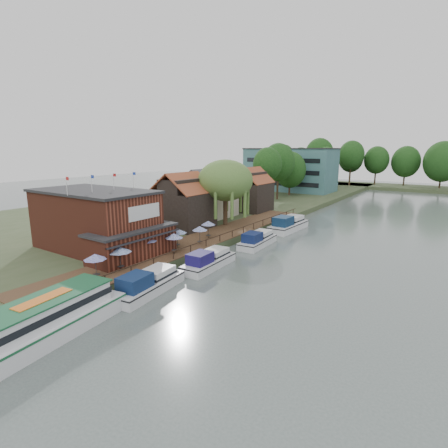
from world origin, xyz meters
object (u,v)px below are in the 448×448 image
Objects in this scene: umbrella_3 at (174,243)px; cruiser_3 at (289,223)px; umbrella_1 at (120,258)px; umbrella_0 at (96,266)px; hotel_block at (290,169)px; umbrella_4 at (177,238)px; umbrella_2 at (149,247)px; umbrella_6 at (208,229)px; pub at (106,222)px; cottage_a at (183,200)px; cruiser_1 at (209,258)px; willow at (225,193)px; cottage_b at (206,193)px; cruiser_0 at (148,281)px; cottage_c at (250,189)px; swan at (72,331)px; cruiser_2 at (258,238)px; umbrella_5 at (200,235)px.

cruiser_3 is (4.29, 22.72, -1.01)m from umbrella_3.
umbrella_0 is at bearing -89.46° from umbrella_1.
hotel_block reaches higher than umbrella_4.
umbrella_6 is at bearing 87.96° from umbrella_2.
pub is at bearing -111.54° from cruiser_3.
cottage_a is at bearing 116.39° from umbrella_2.
umbrella_1 is 9.54m from cruiser_1.
umbrella_6 is (6.33, 11.63, -2.36)m from pub.
cottage_b is at bearing 146.31° from willow.
umbrella_2 is at bearing -78.73° from hotel_block.
cruiser_0 is (5.35, -5.28, -1.15)m from umbrella_2.
cottage_c is at bearing -77.80° from hotel_block.
pub is 71.49m from hotel_block.
hotel_block reaches higher than willow.
cruiser_3 is at bearing 90.83° from swan.
umbrella_3 reaches higher than cruiser_2.
hotel_block is 10.69× the size of umbrella_1.
umbrella_0 is 0.98× the size of umbrella_4.
umbrella_2 is at bearing -79.78° from cottage_c.
cottage_b reaches higher than umbrella_0.
pub is at bearing -136.29° from umbrella_4.
umbrella_0 is at bearing -118.22° from cruiser_1.
pub reaches higher than umbrella_0.
umbrella_5 and umbrella_6 have the same top height.
cottage_b is at bearing 117.41° from umbrella_4.
umbrella_6 is at bearing 91.21° from umbrella_0.
willow is at bearing -75.96° from cottage_c.
cruiser_3 is (8.11, 6.41, -4.93)m from willow.
cottage_b reaches higher than umbrella_6.
umbrella_1 is at bearing -97.12° from cruiser_3.
umbrella_3 is 12.66m from cruiser_2.
umbrella_3 is 0.26× the size of cruiser_2.
umbrella_1 is 9.34m from umbrella_4.
cruiser_2 is at bearing -86.19° from cruiser_3.
umbrella_3 is (11.31, -21.31, -2.96)m from cottage_b.
cottage_a reaches higher than umbrella_3.
cruiser_0 is at bearing -72.99° from umbrella_5.
cottage_c reaches higher than umbrella_6.
willow is 4.39× the size of umbrella_2.
hotel_block is 10.69× the size of umbrella_3.
umbrella_4 is at bearing 93.39° from umbrella_0.
cottage_c is 32.15m from cruiser_1.
umbrella_6 is (-0.36, 15.22, 0.00)m from umbrella_1.
umbrella_4 is at bearing 94.26° from umbrella_1.
cottage_a is at bearing 112.47° from umbrella_1.
hotel_block is 2.42× the size of cruiser_3.
umbrella_0 and umbrella_5 have the same top height.
cottage_b is 26.16m from umbrella_2.
umbrella_0 is 5.20m from cruiser_0.
umbrella_2 reaches higher than cruiser_2.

